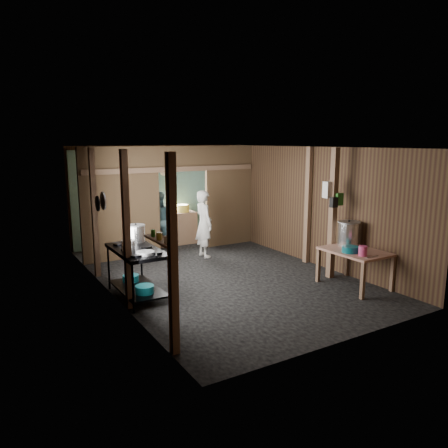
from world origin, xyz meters
TOP-DOWN VIEW (x-y plane):
  - floor at (0.00, 0.00)m, footprint 4.50×7.00m
  - ceiling at (0.00, 0.00)m, footprint 4.50×7.00m
  - wall_back at (0.00, 3.50)m, footprint 4.50×0.00m
  - wall_front at (0.00, -3.50)m, footprint 4.50×0.00m
  - wall_left at (-2.25, 0.00)m, footprint 0.00×7.00m
  - wall_right at (2.25, 0.00)m, footprint 0.00×7.00m
  - partition_left at (-1.32, 2.20)m, footprint 1.85×0.10m
  - partition_right at (1.57, 2.20)m, footprint 1.35×0.10m
  - partition_header at (0.25, 2.20)m, footprint 1.30×0.10m
  - turquoise_panel at (0.00, 3.44)m, footprint 4.40×0.06m
  - back_counter at (0.30, 2.95)m, footprint 1.20×0.50m
  - wall_clock at (0.25, 3.40)m, footprint 0.20×0.03m
  - post_left_a at (-2.18, -2.60)m, footprint 0.10×0.12m
  - post_left_b at (-2.18, -0.80)m, footprint 0.10×0.12m
  - post_left_c at (-2.18, 1.20)m, footprint 0.10×0.12m
  - post_right at (2.18, -0.20)m, footprint 0.10×0.12m
  - post_free at (1.85, -1.30)m, footprint 0.12×0.12m
  - cross_beam at (0.00, 2.15)m, footprint 4.40×0.12m
  - pan_lid_big at (-2.21, 0.40)m, footprint 0.03×0.34m
  - pan_lid_small at (-2.21, 0.80)m, footprint 0.03×0.30m
  - wall_shelf at (-2.15, -2.10)m, footprint 0.14×0.80m
  - jar_white at (-2.15, -2.35)m, footprint 0.07×0.07m
  - jar_yellow at (-2.15, -2.10)m, footprint 0.08×0.08m
  - jar_green at (-2.15, -1.88)m, footprint 0.06×0.06m
  - bag_white at (1.80, -1.22)m, footprint 0.22×0.15m
  - bag_green at (1.92, -1.36)m, footprint 0.16×0.12m
  - bag_black at (1.78, -1.38)m, footprint 0.14×0.10m
  - gas_range at (-1.88, -0.38)m, footprint 0.76×1.48m
  - prep_table at (1.83, -1.95)m, footprint 0.87×1.20m
  - stove_pot_large at (-1.71, 0.11)m, footprint 0.35×0.35m
  - stove_pot_med at (-2.05, -0.44)m, footprint 0.30×0.30m
  - frying_pan at (-1.88, -0.81)m, footprint 0.49×0.60m
  - blue_tub_front at (-1.88, -0.71)m, footprint 0.32×0.32m
  - blue_tub_back at (-1.88, 0.01)m, footprint 0.30×0.30m
  - stock_pot at (1.99, -1.60)m, footprint 0.45×0.45m
  - wash_basin at (1.63, -2.00)m, footprint 0.37×0.37m
  - pink_bucket at (1.64, -2.29)m, footprint 0.19×0.19m
  - knife at (1.72, -2.44)m, footprint 0.30×0.04m
  - yellow_tub at (0.59, 2.95)m, footprint 0.35×0.35m
  - cook at (0.41, 1.42)m, footprint 0.39×0.59m
  - worker_back at (-0.24, 2.63)m, footprint 0.87×0.78m

SIDE VIEW (x-z plane):
  - floor at x=0.00m, z-range 0.00..0.00m
  - blue_tub_back at x=-1.88m, z-range 0.17..0.29m
  - blue_tub_front at x=-1.88m, z-range 0.17..0.30m
  - prep_table at x=1.83m, z-range 0.00..0.71m
  - back_counter at x=0.30m, z-range 0.00..0.85m
  - gas_range at x=-1.88m, z-range 0.00..0.87m
  - knife at x=1.72m, z-range 0.71..0.72m
  - worker_back at x=-0.24m, z-range 0.00..1.48m
  - wash_basin at x=1.63m, z-range 0.71..0.82m
  - cook at x=0.41m, z-range 0.00..1.59m
  - pink_bucket at x=1.64m, z-range 0.71..0.89m
  - frying_pan at x=-1.88m, z-range 0.86..0.94m
  - stock_pot at x=1.99m, z-range 0.69..1.18m
  - yellow_tub at x=0.59m, z-range 0.85..1.04m
  - stove_pot_med at x=-2.05m, z-range 0.85..1.06m
  - stove_pot_large at x=-1.71m, z-range 0.85..1.20m
  - turquoise_panel at x=0.00m, z-range 0.00..2.50m
  - wall_back at x=0.00m, z-range 0.00..2.60m
  - wall_front at x=0.00m, z-range 0.00..2.60m
  - wall_left at x=-2.25m, z-range 0.00..2.60m
  - wall_right at x=2.25m, z-range 0.00..2.60m
  - partition_left at x=-1.32m, z-range 0.00..2.60m
  - partition_right at x=1.57m, z-range 0.00..2.60m
  - post_left_a at x=-2.18m, z-range 0.00..2.60m
  - post_left_b at x=-2.18m, z-range 0.00..2.60m
  - post_left_c at x=-2.18m, z-range 0.00..2.60m
  - post_right at x=2.18m, z-range 0.00..2.60m
  - post_free at x=1.85m, z-range 0.00..2.60m
  - wall_shelf at x=-2.15m, z-range 1.39..1.41m
  - jar_white at x=-2.15m, z-range 1.42..1.52m
  - jar_yellow at x=-2.15m, z-range 1.42..1.52m
  - jar_green at x=-2.15m, z-range 1.42..1.52m
  - pan_lid_small at x=-2.21m, z-range 1.40..1.70m
  - bag_black at x=1.78m, z-range 1.45..1.65m
  - bag_green at x=1.92m, z-range 1.48..1.72m
  - pan_lid_big at x=-2.21m, z-range 1.48..1.82m
  - bag_white at x=1.80m, z-range 1.62..1.94m
  - wall_clock at x=0.25m, z-range 1.80..2.00m
  - cross_beam at x=0.00m, z-range 1.99..2.11m
  - partition_header at x=0.25m, z-range 2.00..2.60m
  - ceiling at x=0.00m, z-range 2.60..2.60m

